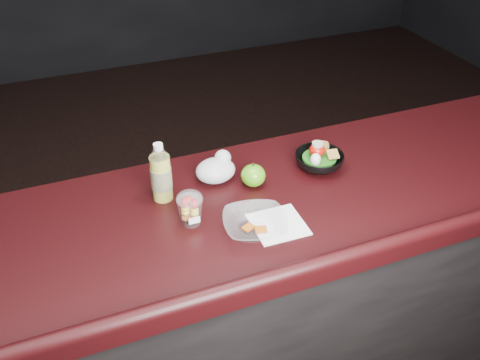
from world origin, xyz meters
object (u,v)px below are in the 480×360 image
object	(u,v)px
green_apple	(253,175)
snack_bowl	(319,160)
lemonade_bottle	(161,176)
takeout_bowl	(255,225)
fruit_cup	(190,208)

from	to	relation	value
green_apple	snack_bowl	world-z (taller)	snack_bowl
snack_bowl	lemonade_bottle	bearing A→B (deg)	177.30
takeout_bowl	fruit_cup	bearing A→B (deg)	147.85
lemonade_bottle	green_apple	xyz separation A→B (m)	(0.31, -0.04, -0.05)
fruit_cup	takeout_bowl	bearing A→B (deg)	-32.15
fruit_cup	snack_bowl	world-z (taller)	fruit_cup
lemonade_bottle	snack_bowl	world-z (taller)	lemonade_bottle
fruit_cup	snack_bowl	size ratio (longest dim) A/B	0.60
takeout_bowl	green_apple	bearing A→B (deg)	68.58
fruit_cup	snack_bowl	distance (m)	0.54
green_apple	lemonade_bottle	bearing A→B (deg)	172.27
green_apple	snack_bowl	distance (m)	0.26
lemonade_bottle	takeout_bowl	world-z (taller)	lemonade_bottle
takeout_bowl	lemonade_bottle	bearing A→B (deg)	129.32
snack_bowl	fruit_cup	bearing A→B (deg)	-165.73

